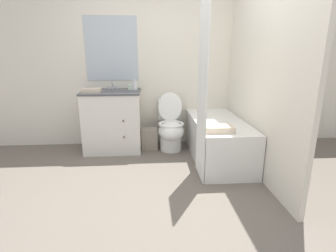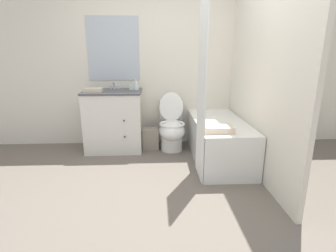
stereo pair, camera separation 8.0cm
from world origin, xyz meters
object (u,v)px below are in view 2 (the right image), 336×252
vanity_cabinet (114,120)px  bath_towel_folded (219,129)px  sink_faucet (114,87)px  hand_towel_folded (93,90)px  toilet (172,128)px  bathtub (218,140)px  soap_dispenser (136,85)px  tissue_box (134,86)px  wastebasket (151,139)px

vanity_cabinet → bath_towel_folded: bearing=-36.7°
sink_faucet → hand_towel_folded: (-0.25, -0.31, -0.01)m
vanity_cabinet → toilet: vanity_cabinet is taller
bathtub → bath_towel_folded: (-0.14, -0.54, 0.31)m
soap_dispenser → hand_towel_folded: soap_dispenser is taller
tissue_box → wastebasket: bearing=-30.3°
soap_dispenser → bath_towel_folded: size_ratio=0.48×
toilet → bath_towel_folded: bearing=-63.0°
vanity_cabinet → sink_faucet: (-0.00, 0.18, 0.47)m
vanity_cabinet → hand_towel_folded: bearing=-152.3°
toilet → soap_dispenser: soap_dispenser is taller
bathtub → soap_dispenser: 1.44m
sink_faucet → wastebasket: 0.96m
tissue_box → soap_dispenser: soap_dispenser is taller
toilet → tissue_box: tissue_box is taller
sink_faucet → bath_towel_folded: sink_faucet is taller
vanity_cabinet → tissue_box: tissue_box is taller
hand_towel_folded → tissue_box: bearing=25.8°
wastebasket → soap_dispenser: (-0.21, 0.07, 0.81)m
toilet → tissue_box: bearing=160.4°
vanity_cabinet → sink_faucet: sink_faucet is taller
wastebasket → soap_dispenser: bearing=160.8°
vanity_cabinet → toilet: bearing=-4.0°
wastebasket → tissue_box: bearing=149.7°
sink_faucet → toilet: (0.86, -0.24, -0.60)m
bathtub → wastebasket: 1.05m
sink_faucet → hand_towel_folded: size_ratio=0.56×
wastebasket → toilet: bearing=-10.7°
sink_faucet → hand_towel_folded: bearing=-128.5°
soap_dispenser → bath_towel_folded: soap_dispenser is taller
vanity_cabinet → tissue_box: 0.58m
toilet → soap_dispenser: 0.83m
bathtub → wastebasket: size_ratio=4.79×
vanity_cabinet → hand_towel_folded: hand_towel_folded is taller
sink_faucet → toilet: 1.07m
wastebasket → bath_towel_folded: bearing=-51.3°
vanity_cabinet → wastebasket: vanity_cabinet is taller
wastebasket → soap_dispenser: 0.84m
bathtub → tissue_box: (-1.17, 0.60, 0.66)m
vanity_cabinet → bathtub: bearing=-17.3°
toilet → soap_dispenser: (-0.53, 0.13, 0.63)m
wastebasket → bath_towel_folded: 1.35m
toilet → bathtub: (0.62, -0.40, -0.06)m
toilet → hand_towel_folded: 1.26m
toilet → tissue_box: (-0.55, 0.20, 0.60)m
vanity_cabinet → bathtub: vanity_cabinet is taller
bathtub → vanity_cabinet: bearing=162.7°
tissue_box → hand_towel_folded: bearing=-154.2°
sink_faucet → bathtub: (1.48, -0.64, -0.66)m
bathtub → soap_dispenser: size_ratio=9.76×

